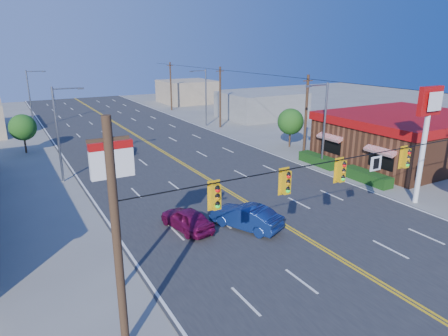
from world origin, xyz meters
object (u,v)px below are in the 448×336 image
kfc_pylon (427,122)px  car_white (122,149)px  signal_span (356,178)px  car_blue (246,218)px  kfc (404,137)px  car_silver (104,152)px  pizza_hut_sign (114,185)px  car_magenta (187,220)px

kfc_pylon → car_white: kfc_pylon is taller
signal_span → car_blue: 7.96m
kfc → car_silver: size_ratio=4.01×
pizza_hut_sign → car_blue: (8.61, 2.42, -4.41)m
kfc_pylon → car_magenta: size_ratio=2.05×
signal_span → pizza_hut_sign: size_ratio=3.55×
signal_span → kfc_pylon: signal_span is taller
signal_span → car_magenta: bearing=124.6°
kfc → car_white: size_ratio=3.60×
kfc → car_silver: kfc is taller
car_blue → car_magenta: bearing=-51.7°
signal_span → car_silver: (-5.95, 28.09, -4.32)m
kfc_pylon → car_blue: 14.60m
signal_span → car_silver: signal_span is taller
pizza_hut_sign → car_blue: pizza_hut_sign is taller
signal_span → car_magenta: signal_span is taller
signal_span → kfc: size_ratio=1.49×
signal_span → kfc_pylon: bearing=19.8°
car_silver → car_magenta: bearing=89.7°
kfc_pylon → car_silver: 30.03m
signal_span → pizza_hut_sign: bearing=159.8°
car_white → car_silver: (-1.90, 0.08, -0.09)m
signal_span → car_blue: size_ratio=5.22×
car_white → car_silver: car_white is taller
signal_span → car_white: 28.62m
car_magenta → kfc_pylon: bearing=156.1°
kfc → car_magenta: 25.95m
car_magenta → car_blue: (3.31, -1.67, 0.06)m
signal_span → car_white: (-4.05, 28.01, -4.23)m
signal_span → kfc: (20.02, 12.00, -2.51)m
kfc → car_blue: bearing=-166.0°
signal_span → kfc: 23.47m
signal_span → car_white: bearing=98.2°
kfc → car_blue: 23.04m
car_silver → car_blue: bearing=98.2°
kfc_pylon → kfc: bearing=42.0°
car_blue → car_silver: 21.98m
pizza_hut_sign → car_silver: (4.93, 24.09, -4.62)m
kfc → car_blue: (-22.29, -5.58, -1.61)m
car_white → signal_span: bearing=117.2°
car_white → kfc_pylon: bearing=141.2°
signal_span → car_magenta: (-5.58, 8.09, -4.18)m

